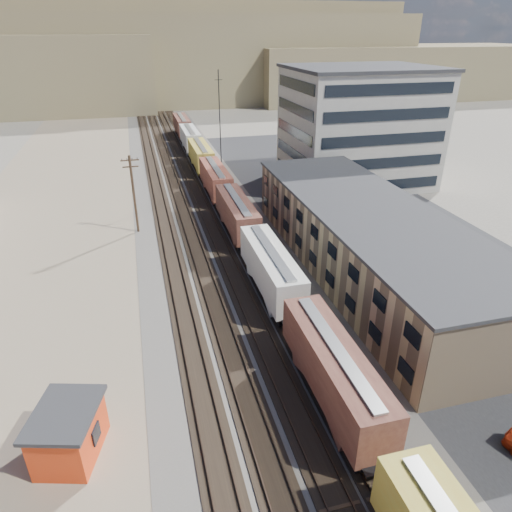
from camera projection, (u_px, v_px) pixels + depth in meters
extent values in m
cube|color=#4C4742|center=(195.00, 205.00, 68.08)|extent=(18.00, 200.00, 0.06)
cube|color=#87765D|center=(41.00, 248.00, 54.88)|extent=(24.00, 180.00, 0.03)
cube|color=#232326|center=(377.00, 228.00, 60.12)|extent=(26.00, 120.00, 0.04)
cube|color=black|center=(161.00, 208.00, 66.91)|extent=(2.60, 200.00, 0.08)
cube|color=#38281E|center=(156.00, 207.00, 66.69)|extent=(0.08, 200.00, 0.16)
cube|color=#38281E|center=(166.00, 206.00, 67.02)|extent=(0.08, 200.00, 0.16)
cube|color=black|center=(182.00, 206.00, 67.59)|extent=(2.60, 200.00, 0.08)
cube|color=#38281E|center=(177.00, 205.00, 67.37)|extent=(0.08, 200.00, 0.16)
cube|color=#38281E|center=(187.00, 204.00, 67.70)|extent=(0.08, 200.00, 0.16)
cube|color=black|center=(202.00, 204.00, 68.27)|extent=(2.60, 200.00, 0.08)
cube|color=#38281E|center=(197.00, 204.00, 68.06)|extent=(0.08, 200.00, 0.16)
cube|color=#38281E|center=(207.00, 203.00, 68.38)|extent=(0.08, 200.00, 0.16)
cube|color=black|center=(220.00, 202.00, 68.91)|extent=(2.60, 200.00, 0.08)
cube|color=#38281E|center=(215.00, 202.00, 68.69)|extent=(0.08, 200.00, 0.16)
cube|color=#38281E|center=(225.00, 201.00, 69.02)|extent=(0.08, 200.00, 0.16)
cube|color=black|center=(365.00, 449.00, 27.73)|extent=(2.20, 2.20, 0.90)
cube|color=black|center=(306.00, 348.00, 36.51)|extent=(2.20, 2.20, 0.90)
cube|color=#4F2821|center=(334.00, 368.00, 31.16)|extent=(3.00, 13.34, 3.40)
cube|color=#B7B7B2|center=(336.00, 347.00, 30.36)|extent=(0.90, 12.32, 0.16)
cube|color=black|center=(287.00, 314.00, 40.87)|extent=(2.20, 2.20, 0.90)
cube|color=black|center=(258.00, 263.00, 49.65)|extent=(2.20, 2.20, 0.90)
cube|color=silver|center=(271.00, 267.00, 44.30)|extent=(3.00, 13.34, 3.40)
cube|color=#B7B7B2|center=(271.00, 251.00, 43.50)|extent=(0.90, 12.33, 0.16)
cube|color=black|center=(247.00, 244.00, 54.01)|extent=(2.20, 2.20, 0.90)
cube|color=black|center=(229.00, 214.00, 62.79)|extent=(2.20, 2.20, 0.90)
cube|color=#4F2821|center=(237.00, 212.00, 57.44)|extent=(3.00, 13.34, 3.40)
cube|color=#B7B7B2|center=(237.00, 199.00, 56.64)|extent=(0.90, 12.33, 0.16)
cube|color=black|center=(222.00, 202.00, 67.16)|extent=(2.20, 2.20, 0.90)
cube|color=black|center=(211.00, 182.00, 75.93)|extent=(2.20, 2.20, 0.90)
cube|color=brown|center=(215.00, 178.00, 70.58)|extent=(3.00, 13.34, 3.40)
cube|color=#B7B7B2|center=(215.00, 167.00, 69.78)|extent=(0.90, 12.33, 0.16)
cube|color=black|center=(206.00, 173.00, 80.30)|extent=(2.20, 2.20, 0.90)
cube|color=black|center=(198.00, 159.00, 89.07)|extent=(2.20, 2.20, 0.90)
cube|color=gold|center=(201.00, 154.00, 83.72)|extent=(3.00, 13.34, 3.40)
cube|color=#B7B7B2|center=(200.00, 145.00, 82.92)|extent=(0.90, 12.32, 0.16)
cube|color=black|center=(194.00, 153.00, 93.44)|extent=(2.20, 2.20, 0.90)
cube|color=black|center=(188.00, 142.00, 102.21)|extent=(2.20, 2.20, 0.90)
cube|color=silver|center=(190.00, 137.00, 96.86)|extent=(3.00, 13.34, 3.40)
cube|color=#B7B7B2|center=(190.00, 129.00, 96.07)|extent=(0.90, 12.32, 0.16)
cube|color=black|center=(185.00, 138.00, 106.58)|extent=(2.20, 2.20, 0.90)
cube|color=black|center=(180.00, 129.00, 115.36)|extent=(2.20, 2.20, 0.90)
cube|color=#4F2821|center=(182.00, 124.00, 110.01)|extent=(3.00, 13.34, 3.40)
cube|color=#B7B7B2|center=(181.00, 117.00, 109.21)|extent=(0.90, 12.32, 0.16)
cube|color=tan|center=(367.00, 241.00, 48.32)|extent=(12.00, 40.00, 7.00)
cube|color=#2D2D30|center=(371.00, 209.00, 46.71)|extent=(12.40, 40.40, 0.30)
cube|color=black|center=(313.00, 258.00, 47.53)|extent=(0.12, 36.00, 1.20)
cube|color=black|center=(314.00, 232.00, 46.19)|extent=(0.12, 36.00, 1.20)
cube|color=#9E998E|center=(358.00, 128.00, 74.76)|extent=(22.00, 18.00, 18.00)
cube|color=#2D2D30|center=(364.00, 68.00, 70.64)|extent=(22.60, 18.60, 0.50)
cube|color=black|center=(294.00, 132.00, 72.24)|extent=(0.12, 16.00, 16.00)
cube|color=black|center=(385.00, 140.00, 66.93)|extent=(20.00, 0.12, 16.00)
cylinder|color=#382619|center=(134.00, 195.00, 57.00)|extent=(0.32, 0.32, 10.00)
cube|color=#382619|center=(130.00, 160.00, 55.03)|extent=(2.20, 0.14, 0.14)
cube|color=#382619|center=(130.00, 167.00, 55.39)|extent=(1.90, 0.14, 0.14)
cylinder|color=black|center=(135.00, 159.00, 55.10)|extent=(0.08, 0.08, 0.22)
cylinder|color=black|center=(220.00, 129.00, 74.07)|extent=(0.16, 0.16, 18.00)
cube|color=black|center=(218.00, 80.00, 70.71)|extent=(1.20, 0.08, 0.08)
cube|color=brown|center=(206.00, 59.00, 161.48)|extent=(140.00, 45.00, 28.00)
cube|color=brown|center=(396.00, 72.00, 171.01)|extent=(110.00, 38.00, 18.00)
cube|color=brown|center=(118.00, 51.00, 171.04)|extent=(200.00, 60.00, 32.00)
cube|color=red|center=(69.00, 434.00, 27.65)|extent=(4.29, 5.03, 3.23)
cube|color=#2D2D30|center=(64.00, 413.00, 26.88)|extent=(4.83, 5.57, 0.27)
cube|color=black|center=(96.00, 434.00, 27.57)|extent=(0.40, 1.07, 1.08)
imported|color=navy|center=(321.00, 187.00, 73.42)|extent=(4.77, 5.44, 1.40)
imported|color=white|center=(367.00, 182.00, 75.53)|extent=(2.24, 4.77, 1.58)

